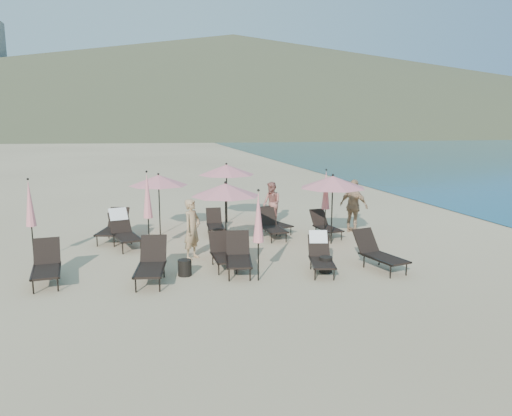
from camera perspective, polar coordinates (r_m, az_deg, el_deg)
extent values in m
plane|color=#D6BA8C|center=(13.79, 2.72, -7.04)|extent=(800.00, 800.00, 0.00)
cone|color=brown|center=(319.92, -2.57, 14.36)|extent=(690.00, 690.00, 55.00)
cone|color=brown|center=(393.82, 15.78, 11.53)|extent=(280.00, 280.00, 32.00)
cube|color=beige|center=(325.57, -21.79, 12.09)|extent=(18.00, 16.00, 38.00)
cube|color=black|center=(13.41, -22.86, -6.72)|extent=(0.77, 1.31, 0.05)
cube|color=black|center=(14.15, -22.79, -4.57)|extent=(0.69, 0.54, 0.65)
cylinder|color=black|center=(12.99, -24.12, -8.23)|extent=(0.04, 0.04, 0.36)
cylinder|color=black|center=(14.02, -23.82, -6.88)|extent=(0.04, 0.04, 0.36)
cylinder|color=black|center=(12.95, -21.71, -8.11)|extent=(0.04, 0.04, 0.36)
cylinder|color=black|center=(13.98, -21.59, -6.77)|extent=(0.04, 0.04, 0.36)
cube|color=black|center=(13.48, -24.19, -6.69)|extent=(0.18, 1.41, 0.04)
cube|color=black|center=(13.44, -21.52, -6.55)|extent=(0.18, 1.41, 0.04)
cube|color=black|center=(12.74, -12.02, -6.95)|extent=(0.86, 1.39, 0.05)
cube|color=black|center=(13.48, -11.63, -4.57)|extent=(0.74, 0.59, 0.67)
cylinder|color=black|center=(12.32, -13.59, -8.55)|extent=(0.04, 0.04, 0.37)
cylinder|color=black|center=(13.37, -12.90, -7.03)|extent=(0.04, 0.04, 0.37)
cylinder|color=black|center=(12.25, -10.96, -8.56)|extent=(0.04, 0.04, 0.37)
cylinder|color=black|center=(13.31, -10.48, -7.03)|extent=(0.04, 0.04, 0.37)
cube|color=black|center=(12.83, -13.44, -6.83)|extent=(0.27, 1.45, 0.04)
cube|color=black|center=(12.75, -10.53, -6.83)|extent=(0.27, 1.45, 0.04)
cube|color=black|center=(13.74, -3.64, -5.71)|extent=(0.58, 1.12, 0.05)
cube|color=black|center=(14.38, -4.22, -3.87)|extent=(0.58, 0.43, 0.57)
cylinder|color=black|center=(13.31, -4.28, -7.00)|extent=(0.03, 0.03, 0.32)
cylinder|color=black|center=(14.21, -4.97, -5.89)|extent=(0.03, 0.03, 0.32)
cylinder|color=black|center=(13.40, -2.23, -6.86)|extent=(0.03, 0.03, 0.32)
cylinder|color=black|center=(14.29, -3.05, -5.77)|extent=(0.03, 0.03, 0.32)
cube|color=black|center=(13.73, -4.82, -5.69)|extent=(0.05, 1.25, 0.04)
cube|color=black|center=(13.83, -2.54, -5.55)|extent=(0.05, 1.25, 0.04)
cube|color=black|center=(13.23, -1.97, -6.15)|extent=(0.85, 1.33, 0.05)
cube|color=black|center=(13.96, -2.09, -4.00)|extent=(0.71, 0.57, 0.64)
cylinder|color=black|center=(12.79, -3.10, -7.62)|extent=(0.04, 0.04, 0.35)
cylinder|color=black|center=(13.81, -3.16, -6.27)|extent=(0.04, 0.04, 0.35)
cylinder|color=black|center=(12.81, -0.68, -7.58)|extent=(0.04, 0.04, 0.35)
cylinder|color=black|center=(13.82, -0.93, -6.24)|extent=(0.04, 0.04, 0.35)
cube|color=black|center=(13.28, -3.32, -6.07)|extent=(0.29, 1.38, 0.04)
cube|color=black|center=(13.29, -0.64, -6.03)|extent=(0.29, 1.38, 0.04)
cube|color=black|center=(13.35, 7.57, -6.24)|extent=(0.82, 1.22, 0.05)
cube|color=black|center=(14.00, 7.18, -4.30)|extent=(0.66, 0.55, 0.58)
cylinder|color=black|center=(12.93, 6.76, -7.55)|extent=(0.03, 0.03, 0.32)
cylinder|color=black|center=(13.84, 6.28, -6.35)|extent=(0.03, 0.03, 0.32)
cylinder|color=black|center=(13.00, 8.90, -7.51)|extent=(0.03, 0.03, 0.32)
cylinder|color=black|center=(13.90, 8.27, -6.32)|extent=(0.03, 0.03, 0.32)
cube|color=black|center=(13.36, 6.35, -6.17)|extent=(0.33, 1.23, 0.04)
cube|color=black|center=(13.44, 8.73, -6.13)|extent=(0.33, 1.23, 0.04)
cube|color=white|center=(14.08, 7.13, -3.30)|extent=(0.55, 0.37, 0.35)
cube|color=black|center=(13.95, 14.56, -5.61)|extent=(0.91, 1.36, 0.05)
cube|color=black|center=(14.49, 12.43, -3.67)|extent=(0.74, 0.60, 0.65)
cylinder|color=black|center=(13.45, 15.12, -7.05)|extent=(0.04, 0.04, 0.35)
cylinder|color=black|center=(14.23, 12.23, -5.98)|extent=(0.04, 0.04, 0.35)
cylinder|color=black|center=(13.81, 16.81, -6.69)|extent=(0.04, 0.04, 0.35)
cylinder|color=black|center=(14.57, 13.90, -5.67)|extent=(0.04, 0.04, 0.35)
cube|color=black|center=(13.79, 13.44, -5.70)|extent=(0.35, 1.38, 0.04)
cube|color=black|center=(14.19, 15.38, -5.34)|extent=(0.35, 1.38, 0.04)
cube|color=black|center=(17.30, -16.26, -2.61)|extent=(1.01, 1.42, 0.05)
cube|color=black|center=(18.04, -15.42, -1.03)|extent=(0.78, 0.66, 0.66)
cylinder|color=black|center=(16.95, -17.71, -3.61)|extent=(0.04, 0.04, 0.36)
cylinder|color=black|center=(17.96, -16.48, -2.79)|extent=(0.04, 0.04, 0.36)
cylinder|color=black|center=(16.76, -15.92, -3.67)|extent=(0.04, 0.04, 0.36)
cylinder|color=black|center=(17.78, -14.79, -2.83)|extent=(0.04, 0.04, 0.36)
cube|color=black|center=(17.46, -17.20, -2.51)|extent=(0.46, 1.40, 0.04)
cube|color=black|center=(17.25, -15.20, -2.56)|extent=(0.46, 1.40, 0.04)
cube|color=black|center=(16.31, -14.53, -3.28)|extent=(0.98, 1.42, 0.05)
cube|color=black|center=(17.07, -15.31, -1.63)|extent=(0.77, 0.65, 0.67)
cylinder|color=black|center=(15.78, -15.00, -4.47)|extent=(0.04, 0.04, 0.37)
cylinder|color=black|center=(16.84, -15.92, -3.61)|extent=(0.04, 0.04, 0.37)
cylinder|color=black|center=(15.92, -13.03, -4.26)|extent=(0.04, 0.04, 0.37)
cylinder|color=black|center=(16.96, -14.07, -3.42)|extent=(0.04, 0.04, 0.37)
cube|color=black|center=(16.29, -15.69, -3.31)|extent=(0.41, 1.42, 0.04)
cube|color=black|center=(16.44, -13.49, -3.09)|extent=(0.41, 1.42, 0.04)
cube|color=white|center=(17.17, -15.48, -0.70)|extent=(0.64, 0.44, 0.40)
cube|color=black|center=(17.70, -4.64, -2.15)|extent=(0.63, 1.11, 0.04)
cube|color=black|center=(18.35, -4.85, -0.88)|extent=(0.58, 0.44, 0.55)
cylinder|color=black|center=(17.29, -5.26, -3.01)|extent=(0.03, 0.03, 0.30)
cylinder|color=black|center=(18.18, -5.49, -2.36)|extent=(0.03, 0.03, 0.30)
cylinder|color=black|center=(17.33, -3.73, -2.95)|extent=(0.03, 0.03, 0.30)
cylinder|color=black|center=(18.22, -4.04, -2.31)|extent=(0.03, 0.03, 0.30)
cube|color=black|center=(17.72, -5.51, -2.12)|extent=(0.12, 1.20, 0.04)
cube|color=black|center=(17.77, -3.79, -2.07)|extent=(0.12, 1.20, 0.04)
cube|color=black|center=(17.06, 2.09, -2.47)|extent=(0.66, 1.22, 0.05)
cube|color=black|center=(17.74, 1.28, -1.01)|extent=(0.63, 0.47, 0.61)
cylinder|color=black|center=(16.56, 1.78, -3.49)|extent=(0.04, 0.04, 0.34)
cylinder|color=black|center=(17.51, 0.74, -2.74)|extent=(0.04, 0.04, 0.34)
cylinder|color=black|center=(16.72, 3.47, -3.37)|extent=(0.04, 0.04, 0.34)
cylinder|color=black|center=(17.66, 2.35, -2.63)|extent=(0.04, 0.04, 0.34)
cube|color=black|center=(17.01, 1.08, -2.47)|extent=(0.09, 1.34, 0.04)
cube|color=black|center=(17.19, 2.98, -2.34)|extent=(0.09, 1.34, 0.04)
cube|color=black|center=(17.96, 2.54, -1.93)|extent=(0.89, 1.21, 0.05)
cube|color=black|center=(18.49, 1.22, -0.72)|extent=(0.67, 0.57, 0.56)
cylinder|color=black|center=(17.50, 2.77, -2.80)|extent=(0.03, 0.03, 0.31)
cylinder|color=black|center=(18.25, 1.05, -2.25)|extent=(0.03, 0.03, 0.31)
cylinder|color=black|center=(17.78, 4.00, -2.61)|extent=(0.03, 0.03, 0.31)
cylinder|color=black|center=(18.51, 2.26, -2.08)|extent=(0.03, 0.03, 0.31)
cube|color=black|center=(17.84, 1.74, -1.98)|extent=(0.43, 1.17, 0.04)
cube|color=black|center=(18.15, 3.15, -1.78)|extent=(0.43, 1.17, 0.04)
cube|color=black|center=(17.44, 8.30, -2.38)|extent=(0.70, 1.16, 0.05)
cube|color=black|center=(18.02, 7.16, -1.07)|extent=(0.62, 0.49, 0.57)
cylinder|color=black|center=(16.98, 8.35, -3.30)|extent=(0.03, 0.03, 0.31)
cylinder|color=black|center=(17.78, 6.85, -2.65)|extent=(0.03, 0.03, 0.31)
cylinder|color=black|center=(17.21, 9.73, -3.15)|extent=(0.03, 0.03, 0.31)
cylinder|color=black|center=(18.01, 8.19, -2.52)|extent=(0.03, 0.03, 0.31)
cube|color=black|center=(17.35, 7.44, -2.40)|extent=(0.19, 1.23, 0.04)
cube|color=black|center=(17.62, 9.01, -2.25)|extent=(0.19, 1.23, 0.04)
cylinder|color=black|center=(15.12, -3.48, -1.44)|extent=(0.04, 0.04, 2.08)
cone|color=#DA7B86|center=(14.96, -3.51, 2.10)|extent=(2.08, 2.08, 0.38)
sphere|color=black|center=(14.93, -3.52, 2.93)|extent=(0.08, 0.08, 0.08)
cylinder|color=black|center=(16.51, 8.66, -0.41)|extent=(0.05, 0.05, 2.16)
cone|color=#DA7B86|center=(16.36, 8.76, 2.96)|extent=(2.16, 2.16, 0.39)
sphere|color=black|center=(16.34, 8.78, 3.75)|extent=(0.08, 0.08, 0.08)
cylinder|color=black|center=(17.94, -10.98, 0.19)|extent=(0.04, 0.04, 2.06)
cone|color=#DA7B86|center=(17.81, -11.08, 3.14)|extent=(2.06, 2.06, 0.37)
sphere|color=black|center=(17.78, -11.10, 3.83)|extent=(0.08, 0.08, 0.08)
cylinder|color=black|center=(19.72, -3.37, 1.49)|extent=(0.05, 0.05, 2.22)
cone|color=#DA7B86|center=(19.59, -3.40, 4.39)|extent=(2.22, 2.22, 0.40)
sphere|color=black|center=(19.57, -3.41, 5.07)|extent=(0.08, 0.08, 0.08)
cylinder|color=black|center=(12.74, 0.27, -6.12)|extent=(0.04, 0.04, 1.01)
cone|color=#DA7B86|center=(12.46, 0.27, -1.02)|extent=(0.28, 0.28, 1.29)
sphere|color=black|center=(12.35, 0.27, 2.04)|extent=(0.06, 0.06, 0.06)
cylinder|color=black|center=(17.32, 7.89, -1.79)|extent=(0.04, 0.04, 1.04)
cone|color=#DA7B86|center=(17.12, 7.98, 2.07)|extent=(0.28, 0.28, 1.32)
sphere|color=black|center=(17.04, 8.04, 4.36)|extent=(0.07, 0.07, 0.07)
cylinder|color=black|center=(15.80, -24.13, -3.75)|extent=(0.04, 0.04, 1.04)
cone|color=#DA7B86|center=(15.58, -24.45, 0.50)|extent=(0.28, 0.28, 1.33)
sphere|color=black|center=(15.49, -24.63, 3.02)|extent=(0.07, 0.07, 0.07)
cylinder|color=black|center=(15.72, -12.14, -3.05)|extent=(0.04, 0.04, 1.09)
cone|color=#DA7B86|center=(15.49, -12.31, 1.42)|extent=(0.30, 0.30, 1.39)
sphere|color=black|center=(15.40, -12.41, 4.09)|extent=(0.07, 0.07, 0.07)
cylinder|color=black|center=(13.35, -8.15, -6.77)|extent=(0.36, 0.36, 0.43)
cylinder|color=black|center=(13.61, 7.98, -6.42)|extent=(0.36, 0.36, 0.43)
imported|color=#A7835A|center=(14.75, -7.31, -2.39)|extent=(0.75, 0.77, 1.78)
imported|color=#A46155|center=(19.47, 1.80, 0.56)|extent=(0.82, 0.94, 1.66)
imported|color=tan|center=(18.41, 11.11, 0.24)|extent=(1.01, 1.20, 1.93)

